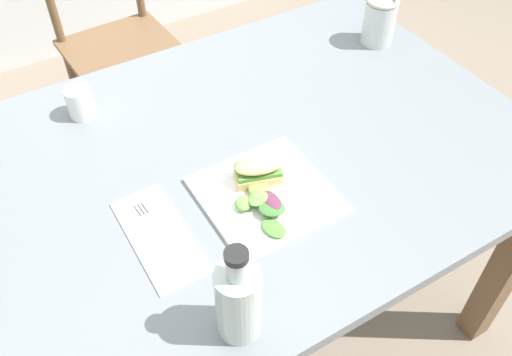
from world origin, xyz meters
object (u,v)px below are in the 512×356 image
object	(u,v)px
plate_lunch	(266,195)
fork_on_napkin	(155,229)
cup_extra_side	(80,102)
dining_table	(252,183)
mason_jar_iced_tea	(379,23)
bottle_cold_brew	(238,304)
chair_wooden_far	(118,44)
sandwich_half_front	(259,171)

from	to	relation	value
plate_lunch	fork_on_napkin	bearing A→B (deg)	171.66
plate_lunch	cup_extra_side	bearing A→B (deg)	117.75
fork_on_napkin	plate_lunch	bearing A→B (deg)	-8.34
plate_lunch	dining_table	bearing A→B (deg)	70.49
dining_table	cup_extra_side	size ratio (longest dim) A/B	17.15
dining_table	mason_jar_iced_tea	xyz separation A→B (m)	(0.53, 0.20, 0.18)
bottle_cold_brew	cup_extra_side	world-z (taller)	bottle_cold_brew
fork_on_napkin	bottle_cold_brew	bearing A→B (deg)	-81.34
plate_lunch	mason_jar_iced_tea	xyz separation A→B (m)	(0.58, 0.34, 0.05)
chair_wooden_far	sandwich_half_front	xyz separation A→B (m)	(-0.06, -1.14, 0.33)
dining_table	plate_lunch	world-z (taller)	plate_lunch
chair_wooden_far	bottle_cold_brew	size ratio (longest dim) A/B	4.15
bottle_cold_brew	dining_table	bearing A→B (deg)	56.75
dining_table	plate_lunch	xyz separation A→B (m)	(-0.05, -0.14, 0.12)
mason_jar_iced_tea	cup_extra_side	distance (m)	0.82
chair_wooden_far	bottle_cold_brew	world-z (taller)	bottle_cold_brew
bottle_cold_brew	mason_jar_iced_tea	xyz separation A→B (m)	(0.77, 0.57, -0.01)
fork_on_napkin	cup_extra_side	size ratio (longest dim) A/B	2.47
plate_lunch	bottle_cold_brew	xyz separation A→B (m)	(-0.19, -0.23, 0.07)
sandwich_half_front	fork_on_napkin	xyz separation A→B (m)	(-0.24, -0.01, -0.03)
plate_lunch	chair_wooden_far	bearing A→B (deg)	86.80
cup_extra_side	mason_jar_iced_tea	bearing A→B (deg)	-7.71
plate_lunch	bottle_cold_brew	world-z (taller)	bottle_cold_brew
sandwich_half_front	fork_on_napkin	bearing A→B (deg)	-178.72
dining_table	chair_wooden_far	xyz separation A→B (m)	(0.01, 1.03, -0.17)
cup_extra_side	bottle_cold_brew	bearing A→B (deg)	-86.26
fork_on_napkin	mason_jar_iced_tea	size ratio (longest dim) A/B	1.42
bottle_cold_brew	fork_on_napkin	bearing A→B (deg)	98.66
cup_extra_side	sandwich_half_front	bearing A→B (deg)	-59.38
chair_wooden_far	cup_extra_side	distance (m)	0.85
fork_on_napkin	bottle_cold_brew	distance (m)	0.28
dining_table	mason_jar_iced_tea	size ratio (longest dim) A/B	9.83
chair_wooden_far	sandwich_half_front	size ratio (longest dim) A/B	7.92
sandwich_half_front	fork_on_napkin	size ratio (longest dim) A/B	0.59
dining_table	sandwich_half_front	world-z (taller)	sandwich_half_front
chair_wooden_far	cup_extra_side	xyz separation A→B (m)	(-0.30, -0.72, 0.33)
dining_table	fork_on_napkin	xyz separation A→B (m)	(-0.29, -0.11, 0.12)
chair_wooden_far	cup_extra_side	size ratio (longest dim) A/B	11.56
dining_table	bottle_cold_brew	world-z (taller)	bottle_cold_brew
dining_table	chair_wooden_far	distance (m)	1.05
mason_jar_iced_tea	plate_lunch	bearing A→B (deg)	-149.21
mason_jar_iced_tea	cup_extra_side	size ratio (longest dim) A/B	1.74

